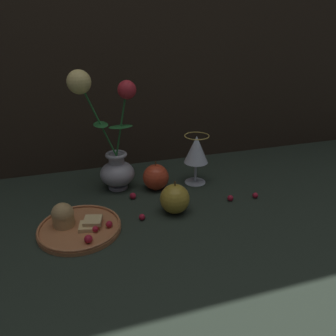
{
  "coord_description": "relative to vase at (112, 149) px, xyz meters",
  "views": [
    {
      "loc": [
        -0.23,
        -0.75,
        0.46
      ],
      "look_at": [
        0.01,
        0.02,
        0.1
      ],
      "focal_mm": 35.0,
      "sensor_mm": 36.0,
      "label": 1
    }
  ],
  "objects": [
    {
      "name": "plate_with_pastries",
      "position": [
        -0.12,
        -0.19,
        -0.11
      ],
      "size": [
        0.2,
        0.2,
        0.07
      ],
      "color": "#B77042",
      "rests_on": "ground_plane"
    },
    {
      "name": "berry_under_candlestick",
      "position": [
        0.18,
        -0.1,
        -0.12
      ],
      "size": [
        0.02,
        0.02,
        0.02
      ],
      "primitive_type": "sphere",
      "color": "#AD192D",
      "rests_on": "ground_plane"
    },
    {
      "name": "apple_beside_vase",
      "position": [
        0.11,
        -0.04,
        -0.09
      ],
      "size": [
        0.08,
        0.08,
        0.09
      ],
      "color": "#D14223",
      "rests_on": "ground_plane"
    },
    {
      "name": "berry_far_right",
      "position": [
        0.04,
        -0.08,
        -0.12
      ],
      "size": [
        0.02,
        0.02,
        0.02
      ],
      "primitive_type": "sphere",
      "color": "#AD192D",
      "rests_on": "ground_plane"
    },
    {
      "name": "wine_glass",
      "position": [
        0.25,
        -0.03,
        -0.02
      ],
      "size": [
        0.08,
        0.08,
        0.16
      ],
      "color": "silver",
      "rests_on": "ground_plane"
    },
    {
      "name": "berry_near_plate",
      "position": [
        0.04,
        -0.19,
        -0.12
      ],
      "size": [
        0.02,
        0.02,
        0.02
      ],
      "primitive_type": "sphere",
      "color": "#AD192D",
      "rests_on": "ground_plane"
    },
    {
      "name": "ground_plane",
      "position": [
        0.12,
        -0.14,
        -0.13
      ],
      "size": [
        2.4,
        2.4,
        0.0
      ],
      "primitive_type": "plane",
      "color": "#232D23",
      "rests_on": "ground"
    },
    {
      "name": "apple_near_glass",
      "position": [
        0.13,
        -0.18,
        -0.09
      ],
      "size": [
        0.08,
        0.08,
        0.09
      ],
      "color": "#B2932D",
      "rests_on": "ground_plane"
    },
    {
      "name": "berry_by_glass_stem",
      "position": [
        0.38,
        -0.18,
        -0.12
      ],
      "size": [
        0.02,
        0.02,
        0.02
      ],
      "primitive_type": "sphere",
      "color": "#AD192D",
      "rests_on": "ground_plane"
    },
    {
      "name": "berry_front_center",
      "position": [
        0.3,
        -0.17,
        -0.12
      ],
      "size": [
        0.02,
        0.02,
        0.02
      ],
      "primitive_type": "sphere",
      "color": "#AD192D",
      "rests_on": "ground_plane"
    },
    {
      "name": "vase",
      "position": [
        0.0,
        0.0,
        0.0
      ],
      "size": [
        0.18,
        0.1,
        0.35
      ],
      "color": "#A3A3A8",
      "rests_on": "ground_plane"
    }
  ]
}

